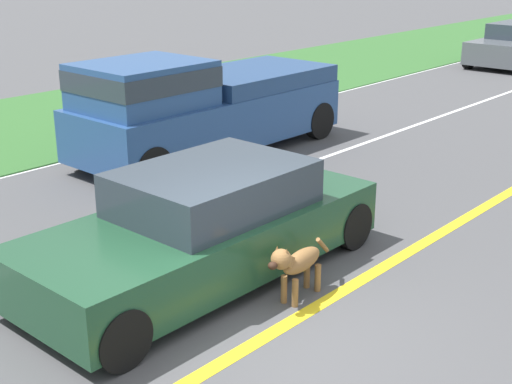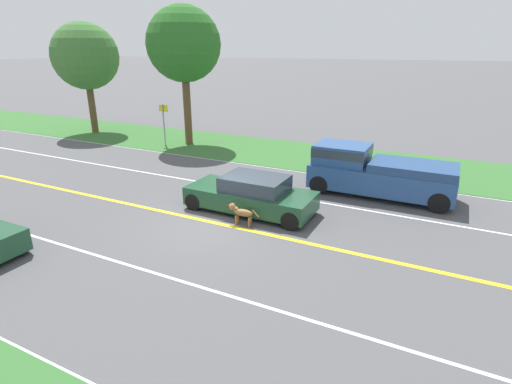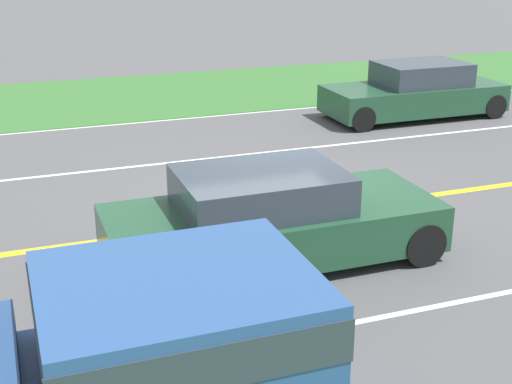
# 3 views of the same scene
# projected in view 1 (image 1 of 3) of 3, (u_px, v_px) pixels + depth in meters

# --- Properties ---
(ground_plane) EXTENTS (400.00, 400.00, 0.00)m
(ground_plane) POSITION_uv_depth(u_px,v_px,m) (264.00, 338.00, 7.43)
(ground_plane) COLOR #4C4C4F
(centre_divider_line) EXTENTS (0.18, 160.00, 0.01)m
(centre_divider_line) POSITION_uv_depth(u_px,v_px,m) (264.00, 337.00, 7.43)
(centre_divider_line) COLOR yellow
(centre_divider_line) RESTS_ON ground
(lane_dash_same_dir) EXTENTS (0.10, 160.00, 0.01)m
(lane_dash_same_dir) POSITION_uv_depth(u_px,v_px,m) (70.00, 247.00, 9.63)
(lane_dash_same_dir) COLOR white
(lane_dash_same_dir) RESTS_ON ground
(ego_car) EXTENTS (1.93, 4.71, 1.37)m
(ego_car) POSITION_uv_depth(u_px,v_px,m) (205.00, 227.00, 8.64)
(ego_car) COLOR #1E472D
(ego_car) RESTS_ON ground
(dog) EXTENTS (0.30, 1.20, 0.77)m
(dog) POSITION_uv_depth(u_px,v_px,m) (297.00, 263.00, 8.07)
(dog) COLOR olive
(dog) RESTS_ON ground
(pickup_truck) EXTENTS (2.04, 5.64, 1.97)m
(pickup_truck) POSITION_uv_depth(u_px,v_px,m) (201.00, 105.00, 13.50)
(pickup_truck) COLOR #284C84
(pickup_truck) RESTS_ON ground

